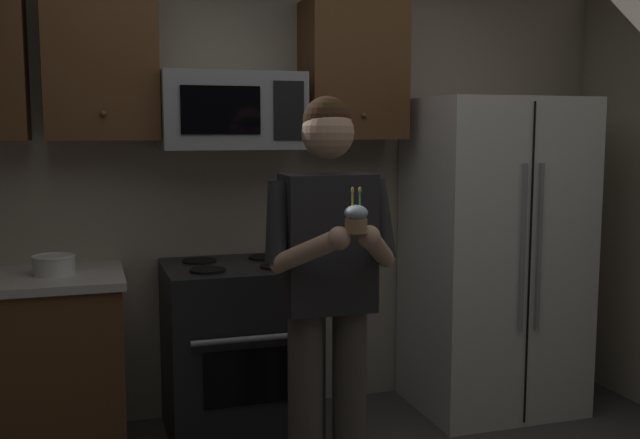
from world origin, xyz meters
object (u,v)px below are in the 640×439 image
at_px(oven_range, 239,349).
at_px(refrigerator, 494,255).
at_px(bowl_large_white, 54,264).
at_px(microwave, 231,111).
at_px(person, 328,280).
at_px(cupcake, 356,218).

xyz_separation_m(oven_range, refrigerator, (1.50, -0.04, 0.44)).
height_order(refrigerator, bowl_large_white, refrigerator).
xyz_separation_m(oven_range, bowl_large_white, (-0.91, 0.01, 0.51)).
height_order(microwave, person, microwave).
xyz_separation_m(person, cupcake, (0.00, -0.33, 0.30)).
relative_size(person, cupcake, 10.13).
bearing_deg(oven_range, cupcake, -79.61).
xyz_separation_m(microwave, bowl_large_white, (-0.91, -0.11, -0.75)).
bearing_deg(cupcake, refrigerator, 41.91).
bearing_deg(person, microwave, 102.54).
distance_m(refrigerator, person, 1.53).
bearing_deg(cupcake, bowl_large_white, 133.13).
bearing_deg(refrigerator, bowl_large_white, 178.81).
distance_m(bowl_large_white, cupcake, 1.68).
bearing_deg(oven_range, bowl_large_white, 179.33).
xyz_separation_m(bowl_large_white, cupcake, (1.12, -1.20, 0.32)).
xyz_separation_m(oven_range, microwave, (0.00, 0.12, 1.26)).
height_order(microwave, bowl_large_white, microwave).
relative_size(refrigerator, cupcake, 10.35).
height_order(microwave, cupcake, microwave).
bearing_deg(bowl_large_white, person, -37.78).
bearing_deg(bowl_large_white, refrigerator, -1.19).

